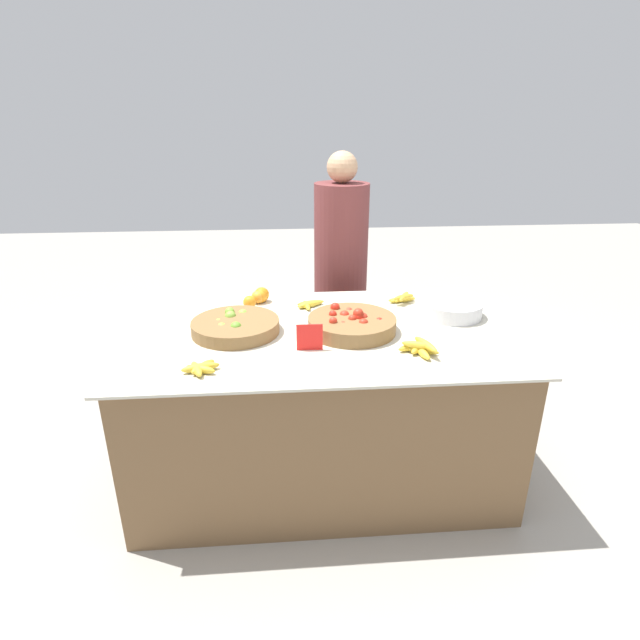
{
  "coord_description": "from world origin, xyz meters",
  "views": [
    {
      "loc": [
        -0.17,
        -2.16,
        1.69
      ],
      "look_at": [
        0.0,
        0.0,
        0.81
      ],
      "focal_mm": 28.0,
      "sensor_mm": 36.0,
      "label": 1
    }
  ],
  "objects_px": {
    "lime_bowl": "(235,326)",
    "tomato_basket": "(352,324)",
    "metal_bowl": "(452,309)",
    "price_sign": "(310,337)",
    "vendor_person": "(340,282)"
  },
  "relations": [
    {
      "from": "lime_bowl",
      "to": "tomato_basket",
      "type": "xyz_separation_m",
      "value": [
        0.54,
        -0.03,
        0.01
      ]
    },
    {
      "from": "lime_bowl",
      "to": "metal_bowl",
      "type": "xyz_separation_m",
      "value": [
        1.07,
        0.13,
        0.01
      ]
    },
    {
      "from": "lime_bowl",
      "to": "metal_bowl",
      "type": "bearing_deg",
      "value": 6.69
    },
    {
      "from": "tomato_basket",
      "to": "price_sign",
      "type": "distance_m",
      "value": 0.28
    },
    {
      "from": "tomato_basket",
      "to": "metal_bowl",
      "type": "relative_size",
      "value": 1.38
    },
    {
      "from": "metal_bowl",
      "to": "vendor_person",
      "type": "bearing_deg",
      "value": 119.77
    },
    {
      "from": "lime_bowl",
      "to": "vendor_person",
      "type": "xyz_separation_m",
      "value": [
        0.61,
        0.94,
        -0.1
      ]
    },
    {
      "from": "lime_bowl",
      "to": "price_sign",
      "type": "distance_m",
      "value": 0.4
    },
    {
      "from": "price_sign",
      "to": "vendor_person",
      "type": "height_order",
      "value": "vendor_person"
    },
    {
      "from": "price_sign",
      "to": "metal_bowl",
      "type": "bearing_deg",
      "value": 26.28
    },
    {
      "from": "tomato_basket",
      "to": "vendor_person",
      "type": "relative_size",
      "value": 0.27
    },
    {
      "from": "metal_bowl",
      "to": "price_sign",
      "type": "xyz_separation_m",
      "value": [
        -0.74,
        -0.34,
        0.02
      ]
    },
    {
      "from": "tomato_basket",
      "to": "price_sign",
      "type": "height_order",
      "value": "price_sign"
    },
    {
      "from": "lime_bowl",
      "to": "metal_bowl",
      "type": "relative_size",
      "value": 1.36
    },
    {
      "from": "metal_bowl",
      "to": "vendor_person",
      "type": "distance_m",
      "value": 0.95
    }
  ]
}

